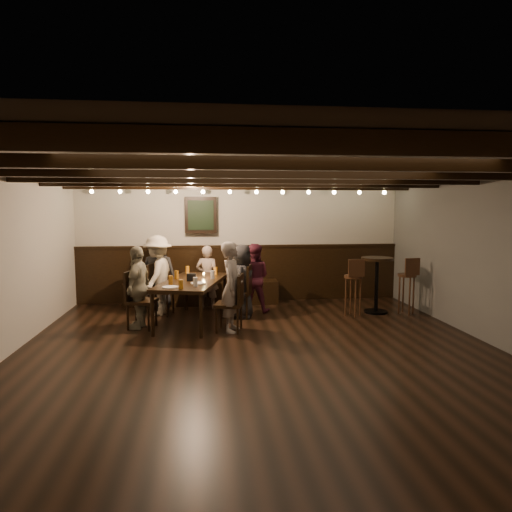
{
  "coord_description": "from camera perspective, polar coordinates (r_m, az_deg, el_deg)",
  "views": [
    {
      "loc": [
        -0.71,
        -5.71,
        1.92
      ],
      "look_at": [
        0.07,
        1.3,
        1.15
      ],
      "focal_mm": 32.0,
      "sensor_mm": 36.0,
      "label": 1
    }
  ],
  "objects": [
    {
      "name": "person_left_near",
      "position": [
        8.25,
        -12.18,
        -2.37
      ],
      "size": [
        0.73,
        1.01,
        1.42
      ],
      "primitive_type": "imported",
      "rotation": [
        0.0,
        0.0,
        -1.81
      ],
      "color": "#BBB29E",
      "rests_on": "floor"
    },
    {
      "name": "person_left_far",
      "position": [
        7.43,
        -14.5,
        -3.8
      ],
      "size": [
        0.49,
        0.82,
        1.31
      ],
      "primitive_type": "imported",
      "rotation": [
        0.0,
        0.0,
        -1.81
      ],
      "color": "gray",
      "rests_on": "floor"
    },
    {
      "name": "room",
      "position": [
        7.98,
        -3.25,
        0.11
      ],
      "size": [
        7.0,
        7.0,
        7.0
      ],
      "color": "black",
      "rests_on": "ground"
    },
    {
      "name": "pint_g",
      "position": [
        6.82,
        -9.36,
        -3.52
      ],
      "size": [
        0.07,
        0.07,
        0.14
      ],
      "primitive_type": "cylinder",
      "color": "#BF7219",
      "rests_on": "dining_table"
    },
    {
      "name": "chair_right_far",
      "position": [
        7.1,
        -3.25,
        -7.24
      ],
      "size": [
        0.49,
        0.49,
        0.88
      ],
      "rotation": [
        0.0,
        0.0,
        1.33
      ],
      "color": "black",
      "rests_on": "floor"
    },
    {
      "name": "pint_e",
      "position": [
        7.23,
        -10.62,
        -2.99
      ],
      "size": [
        0.07,
        0.07,
        0.14
      ],
      "primitive_type": "cylinder",
      "color": "#BF7219",
      "rests_on": "dining_table"
    },
    {
      "name": "bar_stool_right",
      "position": [
        8.6,
        18.31,
        -4.42
      ],
      "size": [
        0.33,
        0.35,
        1.02
      ],
      "rotation": [
        0.0,
        0.0,
        0.15
      ],
      "color": "#3D2313",
      "rests_on": "floor"
    },
    {
      "name": "person_right_far",
      "position": [
        7.0,
        -3.02,
        -3.86
      ],
      "size": [
        0.44,
        0.57,
        1.39
      ],
      "primitive_type": "imported",
      "rotation": [
        0.0,
        0.0,
        1.33
      ],
      "color": "gray",
      "rests_on": "floor"
    },
    {
      "name": "dining_table",
      "position": [
        7.61,
        -7.97,
        -3.46
      ],
      "size": [
        1.27,
        2.03,
        0.71
      ],
      "rotation": [
        0.0,
        0.0,
        -0.24
      ],
      "color": "black",
      "rests_on": "floor"
    },
    {
      "name": "high_top_table",
      "position": [
        8.5,
        14.86,
        -2.5
      ],
      "size": [
        0.57,
        0.57,
        1.01
      ],
      "color": "black",
      "rests_on": "floor"
    },
    {
      "name": "candle",
      "position": [
        7.85,
        -6.55,
        -2.53
      ],
      "size": [
        0.05,
        0.05,
        0.05
      ],
      "primitive_type": "cylinder",
      "color": "beige",
      "rests_on": "dining_table"
    },
    {
      "name": "pint_c",
      "position": [
        7.77,
        -9.92,
        -2.34
      ],
      "size": [
        0.07,
        0.07,
        0.14
      ],
      "primitive_type": "cylinder",
      "color": "#BF7219",
      "rests_on": "dining_table"
    },
    {
      "name": "person_bench_left",
      "position": [
        8.72,
        -12.11,
        -2.06
      ],
      "size": [
        0.75,
        0.58,
        1.37
      ],
      "primitive_type": "imported",
      "rotation": [
        0.0,
        0.0,
        2.9
      ],
      "color": "#262729",
      "rests_on": "floor"
    },
    {
      "name": "pint_a",
      "position": [
        8.33,
        -8.57,
        -1.74
      ],
      "size": [
        0.07,
        0.07,
        0.14
      ],
      "primitive_type": "cylinder",
      "color": "#BF7219",
      "rests_on": "dining_table"
    },
    {
      "name": "pint_f",
      "position": [
        7.01,
        -7.6,
        -3.22
      ],
      "size": [
        0.07,
        0.07,
        0.14
      ],
      "primitive_type": "cylinder",
      "color": "silver",
      "rests_on": "dining_table"
    },
    {
      "name": "chair_left_far",
      "position": [
        7.49,
        -14.2,
        -6.64
      ],
      "size": [
        0.5,
        0.5,
        0.91
      ],
      "rotation": [
        0.0,
        0.0,
        -1.81
      ],
      "color": "black",
      "rests_on": "floor"
    },
    {
      "name": "pint_d",
      "position": [
        7.71,
        -5.44,
        -2.34
      ],
      "size": [
        0.07,
        0.07,
        0.14
      ],
      "primitive_type": "cylinder",
      "color": "silver",
      "rests_on": "dining_table"
    },
    {
      "name": "plate_near",
      "position": [
        6.98,
        -10.69,
        -3.84
      ],
      "size": [
        0.24,
        0.24,
        0.01
      ],
      "primitive_type": "cylinder",
      "color": "white",
      "rests_on": "dining_table"
    },
    {
      "name": "condiment_caddy",
      "position": [
        7.54,
        -8.08,
        -2.64
      ],
      "size": [
        0.15,
        0.1,
        0.12
      ],
      "primitive_type": "cube",
      "color": "black",
      "rests_on": "dining_table"
    },
    {
      "name": "pint_b",
      "position": [
        8.15,
        -5.08,
        -1.87
      ],
      "size": [
        0.07,
        0.07,
        0.14
      ],
      "primitive_type": "cylinder",
      "color": "#BF7219",
      "rests_on": "dining_table"
    },
    {
      "name": "chair_right_near",
      "position": [
        7.96,
        -2.04,
        -5.7
      ],
      "size": [
        0.5,
        0.5,
        0.91
      ],
      "rotation": [
        0.0,
        0.0,
        1.33
      ],
      "color": "black",
      "rests_on": "floor"
    },
    {
      "name": "chair_left_near",
      "position": [
        8.31,
        -11.91,
        -5.32
      ],
      "size": [
        0.5,
        0.5,
        0.91
      ],
      "rotation": [
        0.0,
        0.0,
        -1.81
      ],
      "color": "black",
      "rests_on": "floor"
    },
    {
      "name": "plate_far",
      "position": [
        7.27,
        -7.23,
        -3.38
      ],
      "size": [
        0.24,
        0.24,
        0.01
      ],
      "primitive_type": "cylinder",
      "color": "white",
      "rests_on": "dining_table"
    },
    {
      "name": "person_bench_right",
      "position": [
        8.31,
        -0.31,
        -2.75
      ],
      "size": [
        0.7,
        0.6,
        1.25
      ],
      "primitive_type": "imported",
      "rotation": [
        0.0,
        0.0,
        2.9
      ],
      "color": "#591E30",
      "rests_on": "floor"
    },
    {
      "name": "person_bench_centre",
      "position": [
        8.62,
        -6.11,
        -2.64
      ],
      "size": [
        0.49,
        0.38,
        1.2
      ],
      "primitive_type": "imported",
      "rotation": [
        0.0,
        0.0,
        2.9
      ],
      "color": "gray",
      "rests_on": "floor"
    },
    {
      "name": "person_right_near",
      "position": [
        7.89,
        -1.83,
        -3.16
      ],
      "size": [
        0.54,
        0.7,
        1.27
      ],
      "primitive_type": "imported",
      "rotation": [
        0.0,
        0.0,
        1.33
      ],
      "color": "black",
      "rests_on": "floor"
    },
    {
      "name": "bar_stool_left",
      "position": [
        8.19,
        12.05,
        -4.76
      ],
      "size": [
        0.32,
        0.33,
        1.02
      ],
      "rotation": [
        0.0,
        0.0,
        -0.0
      ],
      "color": "#3D2313",
      "rests_on": "floor"
    }
  ]
}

